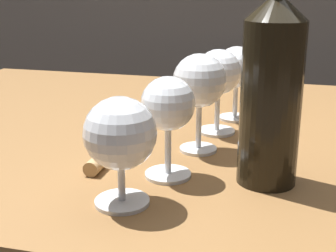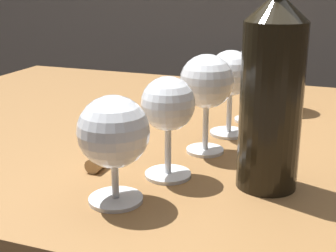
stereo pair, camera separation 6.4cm
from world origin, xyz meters
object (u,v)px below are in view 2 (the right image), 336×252
object	(u,v)px
wine_glass_pinot	(253,70)
wine_glass_merlot	(280,66)
wine_glass_amber	(207,84)
cork	(98,162)
wine_glass_white	(168,106)
wine_glass_cabernet	(114,135)
wine_glass_port	(231,76)
wine_bottle	(272,90)

from	to	relation	value
wine_glass_pinot	wine_glass_merlot	distance (m)	0.11
wine_glass_amber	cork	distance (m)	0.20
wine_glass_white	wine_glass_merlot	distance (m)	0.42
wine_glass_merlot	wine_glass_pinot	bearing A→B (deg)	-108.41
wine_glass_cabernet	wine_glass_port	bearing A→B (deg)	77.22
wine_glass_white	wine_glass_amber	world-z (taller)	wine_glass_amber
wine_glass_cabernet	cork	xyz separation A→B (m)	(-0.07, 0.08, -0.08)
wine_glass_port	cork	size ratio (longest dim) A/B	3.53
wine_glass_cabernet	cork	size ratio (longest dim) A/B	3.20
wine_glass_port	wine_bottle	world-z (taller)	wine_bottle
wine_glass_cabernet	wine_bottle	world-z (taller)	wine_bottle
wine_glass_amber	wine_glass_merlot	xyz separation A→B (m)	(0.07, 0.30, -0.02)
cork	wine_glass_port	bearing A→B (deg)	57.93
wine_glass_pinot	cork	xyz separation A→B (m)	(-0.16, -0.31, -0.09)
wine_glass_white	wine_bottle	world-z (taller)	wine_bottle
wine_glass_pinot	wine_glass_merlot	size ratio (longest dim) A/B	1.01
wine_glass_amber	wine_glass_pinot	xyz separation A→B (m)	(0.04, 0.19, -0.01)
wine_glass_white	wine_bottle	xyz separation A→B (m)	(0.13, 0.02, 0.03)
wine_glass_amber	wine_glass_pinot	bearing A→B (deg)	79.52
wine_glass_amber	wine_bottle	world-z (taller)	wine_bottle
wine_glass_cabernet	wine_glass_amber	size ratio (longest dim) A/B	0.87
wine_glass_pinot	wine_bottle	distance (m)	0.30
wine_glass_white	cork	xyz separation A→B (m)	(-0.10, -0.01, -0.09)
wine_glass_cabernet	wine_glass_amber	distance (m)	0.21
wine_glass_white	wine_glass_merlot	xyz separation A→B (m)	(0.09, 0.41, -0.01)
wine_glass_cabernet	wine_bottle	xyz separation A→B (m)	(0.17, 0.11, 0.04)
wine_glass_cabernet	wine_glass_amber	bearing A→B (deg)	75.06
wine_glass_merlot	wine_glass_white	bearing A→B (deg)	-102.72
wine_bottle	cork	xyz separation A→B (m)	(-0.24, -0.03, -0.12)
wine_glass_pinot	wine_bottle	bearing A→B (deg)	-75.04
wine_glass_white	wine_bottle	distance (m)	0.14
wine_glass_cabernet	wine_glass_merlot	size ratio (longest dim) A/B	0.96
wine_bottle	wine_glass_white	bearing A→B (deg)	-172.97
wine_glass_port	wine_bottle	distance (m)	0.22
wine_glass_pinot	wine_glass_merlot	world-z (taller)	wine_glass_pinot
wine_glass_white	wine_glass_merlot	bearing A→B (deg)	77.28
wine_glass_white	wine_glass_cabernet	bearing A→B (deg)	-109.47
wine_glass_white	wine_glass_pinot	world-z (taller)	same
wine_glass_port	cork	distance (m)	0.28
wine_glass_pinot	cork	distance (m)	0.36
wine_glass_amber	wine_bottle	xyz separation A→B (m)	(0.11, -0.09, 0.02)
wine_glass_port	wine_bottle	xyz separation A→B (m)	(0.10, -0.19, 0.03)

